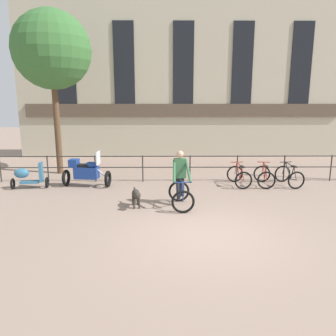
{
  "coord_description": "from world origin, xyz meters",
  "views": [
    {
      "loc": [
        -1.01,
        -7.47,
        3.27
      ],
      "look_at": [
        -0.9,
        2.86,
        1.05
      ],
      "focal_mm": 35.0,
      "sensor_mm": 36.0,
      "label": 1
    }
  ],
  "objects": [
    {
      "name": "ground_plane",
      "position": [
        0.0,
        0.0,
        0.0
      ],
      "size": [
        60.0,
        60.0,
        0.0
      ],
      "primitive_type": "plane",
      "color": "gray"
    },
    {
      "name": "canal_railing",
      "position": [
        -0.0,
        5.2,
        0.71
      ],
      "size": [
        15.05,
        0.05,
        1.05
      ],
      "color": "#2D2B28",
      "rests_on": "ground_plane"
    },
    {
      "name": "building_facade",
      "position": [
        0.0,
        10.99,
        4.31
      ],
      "size": [
        18.0,
        0.72,
        8.66
      ],
      "color": "#BCB299",
      "rests_on": "ground_plane"
    },
    {
      "name": "cyclist_with_bike",
      "position": [
        -0.52,
        2.2,
        0.76
      ],
      "size": [
        0.75,
        1.21,
        1.7
      ],
      "rotation": [
        0.0,
        0.0,
        0.06
      ],
      "color": "black",
      "rests_on": "ground_plane"
    },
    {
      "name": "dog",
      "position": [
        -1.87,
        2.02,
        0.4
      ],
      "size": [
        0.35,
        0.97,
        0.58
      ],
      "rotation": [
        0.0,
        0.0,
        0.2
      ],
      "color": "#332D28",
      "rests_on": "ground_plane"
    },
    {
      "name": "parked_motorcycle",
      "position": [
        -3.95,
        4.5,
        0.56
      ],
      "size": [
        1.8,
        0.82,
        1.35
      ],
      "rotation": [
        0.0,
        0.0,
        1.45
      ],
      "color": "black",
      "rests_on": "ground_plane"
    },
    {
      "name": "parked_bicycle_near_lamp",
      "position": [
        1.81,
        4.54,
        0.36
      ],
      "size": [
        0.75,
        1.16,
        0.86
      ],
      "rotation": [
        0.0,
        0.0,
        3.23
      ],
      "color": "black",
      "rests_on": "ground_plane"
    },
    {
      "name": "parked_bicycle_mid_left",
      "position": [
        2.77,
        4.54,
        0.36
      ],
      "size": [
        0.8,
        1.19,
        0.86
      ],
      "rotation": [
        0.0,
        0.0,
        3.01
      ],
      "color": "black",
      "rests_on": "ground_plane"
    },
    {
      "name": "parked_bicycle_mid_right",
      "position": [
        3.72,
        4.54,
        0.36
      ],
      "size": [
        0.8,
        1.19,
        0.86
      ],
      "rotation": [
        0.0,
        0.0,
        3.27
      ],
      "color": "black",
      "rests_on": "ground_plane"
    },
    {
      "name": "parked_scooter",
      "position": [
        -6.01,
        4.23,
        0.46
      ],
      "size": [
        1.32,
        0.58,
        0.96
      ],
      "rotation": [
        0.0,
        0.0,
        1.72
      ],
      "color": "black",
      "rests_on": "ground_plane"
    },
    {
      "name": "tree_canalside_left",
      "position": [
        -5.64,
        6.74,
        5.17
      ],
      "size": [
        3.22,
        3.22,
        6.81
      ],
      "color": "brown",
      "rests_on": "ground_plane"
    }
  ]
}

